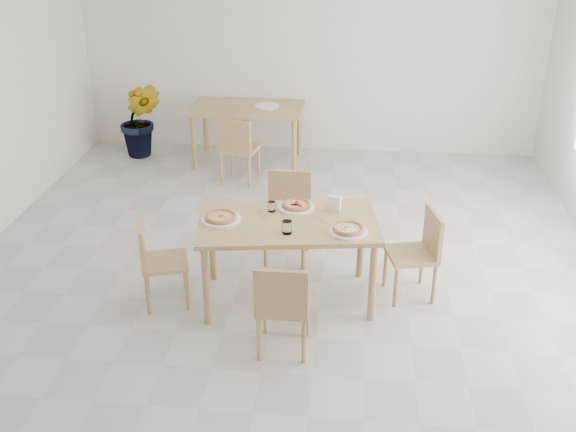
# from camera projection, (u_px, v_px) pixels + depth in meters

# --- Properties ---
(main_table) EXTENTS (1.58, 1.03, 0.75)m
(main_table) POSITION_uv_depth(u_px,v_px,m) (288.00, 230.00, 5.58)
(main_table) COLOR tan
(main_table) RESTS_ON ground
(chair_south) EXTENTS (0.39, 0.39, 0.79)m
(chair_south) POSITION_uv_depth(u_px,v_px,m) (282.00, 303.00, 4.97)
(chair_south) COLOR tan
(chair_south) RESTS_ON ground
(chair_north) EXTENTS (0.43, 0.43, 0.84)m
(chair_north) POSITION_uv_depth(u_px,v_px,m) (288.00, 209.00, 6.37)
(chair_north) COLOR tan
(chair_north) RESTS_ON ground
(chair_west) EXTENTS (0.48, 0.48, 0.77)m
(chair_west) POSITION_uv_depth(u_px,v_px,m) (155.00, 257.00, 5.62)
(chair_west) COLOR tan
(chair_west) RESTS_ON ground
(chair_east) EXTENTS (0.47, 0.47, 0.79)m
(chair_east) POSITION_uv_depth(u_px,v_px,m) (420.00, 248.00, 5.74)
(chair_east) COLOR tan
(chair_east) RESTS_ON ground
(plate_margherita) EXTENTS (0.33, 0.33, 0.02)m
(plate_margherita) POSITION_uv_depth(u_px,v_px,m) (221.00, 219.00, 5.56)
(plate_margherita) COLOR white
(plate_margherita) RESTS_ON main_table
(plate_mushroom) EXTENTS (0.31, 0.31, 0.02)m
(plate_mushroom) POSITION_uv_depth(u_px,v_px,m) (348.00, 231.00, 5.36)
(plate_mushroom) COLOR white
(plate_mushroom) RESTS_ON main_table
(plate_pepperoni) EXTENTS (0.32, 0.32, 0.02)m
(plate_pepperoni) POSITION_uv_depth(u_px,v_px,m) (296.00, 207.00, 5.77)
(plate_pepperoni) COLOR white
(plate_pepperoni) RESTS_ON main_table
(pizza_margherita) EXTENTS (0.28, 0.28, 0.03)m
(pizza_margherita) POSITION_uv_depth(u_px,v_px,m) (221.00, 217.00, 5.55)
(pizza_margherita) COLOR tan
(pizza_margherita) RESTS_ON plate_margherita
(pizza_mushroom) EXTENTS (0.26, 0.26, 0.03)m
(pizza_mushroom) POSITION_uv_depth(u_px,v_px,m) (348.00, 229.00, 5.35)
(pizza_mushroom) COLOR tan
(pizza_mushroom) RESTS_ON plate_mushroom
(pizza_pepperoni) EXTENTS (0.29, 0.29, 0.03)m
(pizza_pepperoni) POSITION_uv_depth(u_px,v_px,m) (296.00, 205.00, 5.76)
(pizza_pepperoni) COLOR tan
(pizza_pepperoni) RESTS_ON plate_pepperoni
(tumbler_a) EXTENTS (0.08, 0.08, 0.11)m
(tumbler_a) POSITION_uv_depth(u_px,v_px,m) (287.00, 227.00, 5.33)
(tumbler_a) COLOR white
(tumbler_a) RESTS_ON main_table
(tumbler_b) EXTENTS (0.07, 0.07, 0.09)m
(tumbler_b) POSITION_uv_depth(u_px,v_px,m) (272.00, 206.00, 5.70)
(tumbler_b) COLOR white
(tumbler_b) RESTS_ON main_table
(napkin_holder) EXTENTS (0.13, 0.08, 0.14)m
(napkin_holder) POSITION_uv_depth(u_px,v_px,m) (334.00, 204.00, 5.69)
(napkin_holder) COLOR silver
(napkin_holder) RESTS_ON main_table
(fork_a) EXTENTS (0.09, 0.18, 0.01)m
(fork_a) POSITION_uv_depth(u_px,v_px,m) (261.00, 214.00, 5.65)
(fork_a) COLOR silver
(fork_a) RESTS_ON main_table
(fork_b) EXTENTS (0.11, 0.17, 0.01)m
(fork_b) POSITION_uv_depth(u_px,v_px,m) (319.00, 217.00, 5.60)
(fork_b) COLOR silver
(fork_b) RESTS_ON main_table
(second_table) EXTENTS (1.41, 0.82, 0.75)m
(second_table) POSITION_uv_depth(u_px,v_px,m) (247.00, 113.00, 8.52)
(second_table) COLOR tan
(second_table) RESTS_ON ground
(chair_back_s) EXTENTS (0.48, 0.48, 0.82)m
(chair_back_s) POSITION_uv_depth(u_px,v_px,m) (238.00, 146.00, 7.96)
(chair_back_s) COLOR tan
(chair_back_s) RESTS_ON ground
(chair_back_n) EXTENTS (0.54, 0.54, 0.86)m
(chair_back_n) POSITION_uv_depth(u_px,v_px,m) (255.00, 107.00, 9.33)
(chair_back_n) COLOR tan
(chair_back_n) RESTS_ON ground
(plate_empty) EXTENTS (0.31, 0.31, 0.02)m
(plate_empty) POSITION_uv_depth(u_px,v_px,m) (267.00, 106.00, 8.47)
(plate_empty) COLOR white
(plate_empty) RESTS_ON second_table
(potted_plant) EXTENTS (0.58, 0.48, 1.00)m
(potted_plant) POSITION_uv_depth(u_px,v_px,m) (141.00, 120.00, 8.81)
(potted_plant) COLOR #1C5E1F
(potted_plant) RESTS_ON ground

